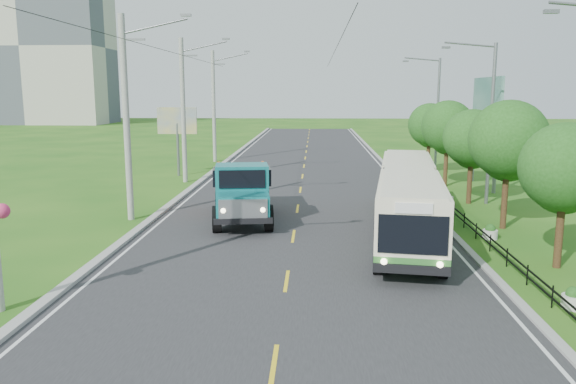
# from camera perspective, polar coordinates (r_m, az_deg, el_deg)

# --- Properties ---
(ground) EXTENTS (240.00, 240.00, 0.00)m
(ground) POSITION_cam_1_polar(r_m,az_deg,el_deg) (19.27, -0.14, -9.06)
(ground) COLOR #1F5814
(ground) RESTS_ON ground
(road) EXTENTS (14.00, 120.00, 0.02)m
(road) POSITION_cam_1_polar(r_m,az_deg,el_deg) (38.70, 1.35, 0.72)
(road) COLOR #28282B
(road) RESTS_ON ground
(curb_left) EXTENTS (0.40, 120.00, 0.15)m
(curb_left) POSITION_cam_1_polar(r_m,az_deg,el_deg) (39.52, -9.15, 0.89)
(curb_left) COLOR #9E9E99
(curb_left) RESTS_ON ground
(curb_right) EXTENTS (0.30, 120.00, 0.10)m
(curb_right) POSITION_cam_1_polar(r_m,az_deg,el_deg) (39.18, 11.86, 0.68)
(curb_right) COLOR #9E9E99
(curb_right) RESTS_ON ground
(edge_line_left) EXTENTS (0.12, 120.00, 0.00)m
(edge_line_left) POSITION_cam_1_polar(r_m,az_deg,el_deg) (39.42, -8.36, 0.81)
(edge_line_left) COLOR silver
(edge_line_left) RESTS_ON road
(edge_line_right) EXTENTS (0.12, 120.00, 0.00)m
(edge_line_right) POSITION_cam_1_polar(r_m,az_deg,el_deg) (39.11, 11.13, 0.65)
(edge_line_right) COLOR silver
(edge_line_right) RESTS_ON road
(centre_dash) EXTENTS (0.12, 2.20, 0.00)m
(centre_dash) POSITION_cam_1_polar(r_m,az_deg,el_deg) (19.26, -0.14, -9.00)
(centre_dash) COLOR yellow
(centre_dash) RESTS_ON road
(railing_right) EXTENTS (0.04, 40.00, 0.60)m
(railing_right) POSITION_cam_1_polar(r_m,az_deg,el_deg) (33.49, 14.90, -0.60)
(railing_right) COLOR black
(railing_right) RESTS_ON ground
(pole_near) EXTENTS (3.51, 0.32, 10.00)m
(pole_near) POSITION_cam_1_polar(r_m,az_deg,el_deg) (28.71, -16.04, 7.27)
(pole_near) COLOR gray
(pole_near) RESTS_ON ground
(pole_mid) EXTENTS (3.51, 0.32, 10.00)m
(pole_mid) POSITION_cam_1_polar(r_m,az_deg,el_deg) (40.25, -10.55, 8.19)
(pole_mid) COLOR gray
(pole_mid) RESTS_ON ground
(pole_far) EXTENTS (3.51, 0.32, 10.00)m
(pole_far) POSITION_cam_1_polar(r_m,az_deg,el_deg) (52.00, -7.51, 8.67)
(pole_far) COLOR gray
(pole_far) RESTS_ON ground
(tree_second) EXTENTS (3.18, 3.26, 5.30)m
(tree_second) POSITION_cam_1_polar(r_m,az_deg,el_deg) (22.37, 26.28, 1.85)
(tree_second) COLOR #382314
(tree_second) RESTS_ON ground
(tree_third) EXTENTS (3.60, 3.62, 6.00)m
(tree_third) POSITION_cam_1_polar(r_m,az_deg,el_deg) (27.89, 21.50, 4.60)
(tree_third) COLOR #382314
(tree_third) RESTS_ON ground
(tree_fourth) EXTENTS (3.24, 3.31, 5.40)m
(tree_fourth) POSITION_cam_1_polar(r_m,az_deg,el_deg) (33.64, 18.21, 4.94)
(tree_fourth) COLOR #382314
(tree_fourth) RESTS_ON ground
(tree_fifth) EXTENTS (3.48, 3.52, 5.80)m
(tree_fifth) POSITION_cam_1_polar(r_m,az_deg,el_deg) (39.42, 15.93, 6.13)
(tree_fifth) COLOR #382314
(tree_fifth) RESTS_ON ground
(tree_back) EXTENTS (3.30, 3.36, 5.50)m
(tree_back) POSITION_cam_1_polar(r_m,az_deg,el_deg) (45.29, 14.21, 6.43)
(tree_back) COLOR #382314
(tree_back) RESTS_ON ground
(streetlight_mid) EXTENTS (3.02, 0.20, 9.07)m
(streetlight_mid) POSITION_cam_1_polar(r_m,az_deg,el_deg) (33.64, 19.70, 7.11)
(streetlight_mid) COLOR slate
(streetlight_mid) RESTS_ON ground
(streetlight_far) EXTENTS (3.02, 0.20, 9.07)m
(streetlight_far) POSITION_cam_1_polar(r_m,az_deg,el_deg) (47.21, 14.78, 8.06)
(streetlight_far) COLOR slate
(streetlight_far) RESTS_ON ground
(planter_front) EXTENTS (0.64, 0.64, 0.67)m
(planter_front) POSITION_cam_1_polar(r_m,az_deg,el_deg) (18.90, 26.96, -9.68)
(planter_front) COLOR silver
(planter_front) RESTS_ON ground
(planter_near) EXTENTS (0.64, 0.64, 0.67)m
(planter_near) POSITION_cam_1_polar(r_m,az_deg,el_deg) (26.07, 19.84, -3.90)
(planter_near) COLOR silver
(planter_near) RESTS_ON ground
(planter_mid) EXTENTS (0.64, 0.64, 0.67)m
(planter_mid) POSITION_cam_1_polar(r_m,az_deg,el_deg) (33.63, 15.90, -0.63)
(planter_mid) COLOR silver
(planter_mid) RESTS_ON ground
(planter_far) EXTENTS (0.64, 0.64, 0.67)m
(planter_far) POSITION_cam_1_polar(r_m,az_deg,el_deg) (41.35, 13.42, 1.44)
(planter_far) COLOR silver
(planter_far) RESTS_ON ground
(billboard_left) EXTENTS (3.00, 0.20, 5.20)m
(billboard_left) POSITION_cam_1_polar(r_m,az_deg,el_deg) (43.51, -11.19, 6.69)
(billboard_left) COLOR slate
(billboard_left) RESTS_ON ground
(billboard_right) EXTENTS (0.24, 6.00, 7.30)m
(billboard_right) POSITION_cam_1_polar(r_m,az_deg,el_deg) (39.85, 19.54, 8.13)
(billboard_right) COLOR slate
(billboard_right) RESTS_ON ground
(apartment_near) EXTENTS (28.00, 14.00, 30.00)m
(apartment_near) POSITION_cam_1_polar(r_m,az_deg,el_deg) (126.53, -24.17, 13.19)
(apartment_near) COLOR #B7B2A3
(apartment_near) RESTS_ON ground
(bus) EXTENTS (4.57, 15.45, 2.95)m
(bus) POSITION_cam_1_polar(r_m,az_deg,el_deg) (25.85, 12.11, -0.26)
(bus) COLOR #32732E
(bus) RESTS_ON ground
(dump_truck) EXTENTS (3.59, 7.26, 2.93)m
(dump_truck) POSITION_cam_1_polar(r_m,az_deg,el_deg) (27.93, -4.71, 0.46)
(dump_truck) COLOR #136E72
(dump_truck) RESTS_ON ground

